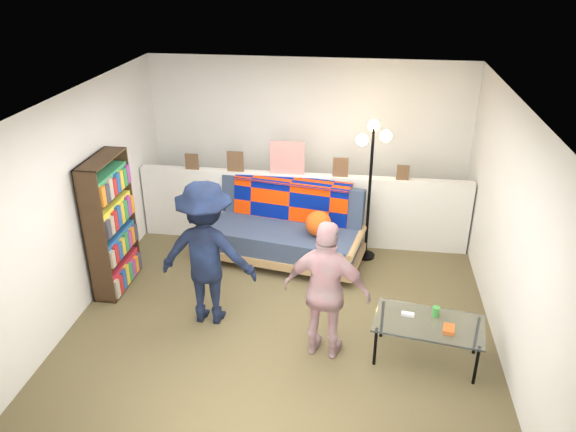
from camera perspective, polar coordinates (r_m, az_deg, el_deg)
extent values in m
plane|color=brown|center=(6.35, -0.50, -10.14)|extent=(5.00, 5.00, 0.00)
cube|color=silver|center=(8.04, 2.07, 7.39)|extent=(4.50, 0.10, 2.40)
cube|color=silver|center=(6.43, -20.80, 0.87)|extent=(0.10, 5.00, 2.40)
cube|color=silver|center=(5.87, 21.73, -1.65)|extent=(0.10, 5.00, 2.40)
cube|color=white|center=(5.32, -0.60, 11.35)|extent=(4.50, 5.00, 0.10)
cube|color=silver|center=(7.65, 1.44, 0.77)|extent=(4.45, 0.15, 1.00)
cube|color=brown|center=(7.69, -9.74, 5.47)|extent=(0.18, 0.02, 0.22)
cube|color=brown|center=(7.53, -5.37, 5.52)|extent=(0.22, 0.02, 0.28)
cube|color=white|center=(7.38, -0.07, 5.91)|extent=(0.45, 0.02, 0.45)
cube|color=brown|center=(7.35, 5.37, 4.94)|extent=(0.20, 0.02, 0.26)
cube|color=brown|center=(7.38, 11.59, 4.34)|extent=(0.16, 0.02, 0.20)
cube|color=#A67F50|center=(7.33, -0.50, -3.37)|extent=(2.16, 1.26, 0.11)
cube|color=#313F58|center=(7.20, -0.64, -2.30)|extent=(2.03, 1.08, 0.26)
cube|color=#313F58|center=(7.40, 0.35, 1.28)|extent=(1.94, 0.59, 0.61)
cylinder|color=#A67F50|center=(7.54, -7.46, -0.45)|extent=(0.26, 0.91, 0.10)
cylinder|color=#A67F50|center=(6.99, 6.99, -2.62)|extent=(0.26, 0.91, 0.10)
cube|color=navy|center=(7.33, 0.14, 1.02)|extent=(1.55, 0.39, 0.56)
cube|color=navy|center=(7.33, 0.48, 3.58)|extent=(1.57, 0.54, 0.03)
sphere|color=#DB4713|center=(6.94, 3.11, -0.77)|extent=(0.32, 0.32, 0.32)
cube|color=#311E10|center=(6.87, -18.57, -0.77)|extent=(0.02, 0.81, 1.63)
cube|color=#311E10|center=(6.50, -19.02, -2.37)|extent=(0.27, 0.02, 1.63)
cube|color=#311E10|center=(7.14, -16.33, 0.57)|extent=(0.27, 0.02, 1.63)
cube|color=#311E10|center=(6.52, -18.54, 5.50)|extent=(0.27, 0.81, 0.02)
cube|color=#311E10|center=(7.19, -16.78, -6.51)|extent=(0.27, 0.81, 0.04)
cube|color=#311E10|center=(6.99, -17.21, -3.62)|extent=(0.27, 0.78, 0.02)
cube|color=#311E10|center=(6.82, -17.61, -0.84)|extent=(0.27, 0.78, 0.02)
cube|color=#311E10|center=(6.67, -18.04, 2.09)|extent=(0.27, 0.78, 0.02)
cube|color=red|center=(7.10, -16.81, -5.42)|extent=(0.20, 0.76, 0.27)
cube|color=#2562A4|center=(6.91, -17.22, -2.59)|extent=(0.20, 0.76, 0.25)
cube|color=yellow|center=(6.75, -17.63, 0.25)|extent=(0.20, 0.76, 0.27)
cube|color=#37975C|center=(6.61, -18.07, 3.23)|extent=(0.20, 0.76, 0.25)
cylinder|color=black|center=(5.66, 8.85, -13.01)|extent=(0.04, 0.04, 0.42)
cylinder|color=black|center=(5.66, 18.57, -14.23)|extent=(0.04, 0.04, 0.42)
cylinder|color=black|center=(6.02, 9.54, -10.36)|extent=(0.04, 0.04, 0.42)
cylinder|color=black|center=(6.02, 18.58, -11.50)|extent=(0.04, 0.04, 0.42)
cube|color=silver|center=(5.69, 14.11, -10.52)|extent=(1.12, 0.73, 0.02)
cube|color=silver|center=(5.72, 12.07, -9.74)|extent=(0.13, 0.07, 0.03)
cube|color=#D05D24|center=(5.61, 16.03, -10.99)|extent=(0.13, 0.16, 0.04)
cylinder|color=green|center=(5.76, 14.79, -9.37)|extent=(0.08, 0.08, 0.10)
cylinder|color=black|center=(7.54, 7.84, -3.99)|extent=(0.28, 0.28, 0.03)
cylinder|color=black|center=(7.16, 8.25, 2.03)|extent=(0.04, 0.04, 1.76)
sphere|color=#FFC672|center=(6.94, 7.53, 7.67)|extent=(0.14, 0.14, 0.14)
sphere|color=#FFC672|center=(6.88, 9.90, 8.00)|extent=(0.14, 0.14, 0.14)
sphere|color=#FFC672|center=(6.98, 8.71, 9.05)|extent=(0.14, 0.14, 0.14)
imported|color=black|center=(5.97, -8.25, -3.80)|extent=(1.06, 0.63, 1.61)
imported|color=pink|center=(5.45, 3.96, -7.63)|extent=(0.91, 0.51, 1.46)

